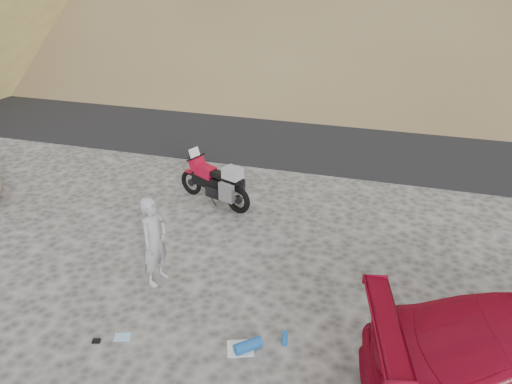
% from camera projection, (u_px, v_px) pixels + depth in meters
% --- Properties ---
extents(ground, '(140.00, 140.00, 0.00)m').
position_uv_depth(ground, '(155.00, 280.00, 9.25)').
color(ground, '#454340').
rests_on(ground, ground).
extents(road, '(120.00, 7.00, 0.05)m').
position_uv_depth(road, '(275.00, 127.00, 16.98)').
color(road, black).
rests_on(road, ground).
extents(motorcycle, '(2.05, 1.07, 1.28)m').
position_uv_depth(motorcycle, '(217.00, 183.00, 11.70)').
color(motorcycle, black).
rests_on(motorcycle, ground).
extents(man, '(0.50, 0.68, 1.71)m').
position_uv_depth(man, '(159.00, 280.00, 9.23)').
color(man, '#95959A').
rests_on(man, ground).
extents(gear_white_cloth, '(0.50, 0.48, 0.01)m').
position_uv_depth(gear_white_cloth, '(240.00, 348.00, 7.67)').
color(gear_white_cloth, white).
rests_on(gear_white_cloth, ground).
extents(gear_blue_mat, '(0.44, 0.43, 0.18)m').
position_uv_depth(gear_blue_mat, '(248.00, 346.00, 7.61)').
color(gear_blue_mat, '#1A539E').
rests_on(gear_blue_mat, ground).
extents(gear_bottle, '(0.12, 0.12, 0.24)m').
position_uv_depth(gear_bottle, '(285.00, 338.00, 7.70)').
color(gear_bottle, '#1A539E').
rests_on(gear_bottle, ground).
extents(gear_glove_a, '(0.14, 0.12, 0.03)m').
position_uv_depth(gear_glove_a, '(96.00, 341.00, 7.79)').
color(gear_glove_a, black).
rests_on(gear_glove_a, ground).
extents(gear_blue_cloth, '(0.30, 0.26, 0.01)m').
position_uv_depth(gear_blue_cloth, '(123.00, 337.00, 7.89)').
color(gear_blue_cloth, '#8FBFDE').
rests_on(gear_blue_cloth, ground).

